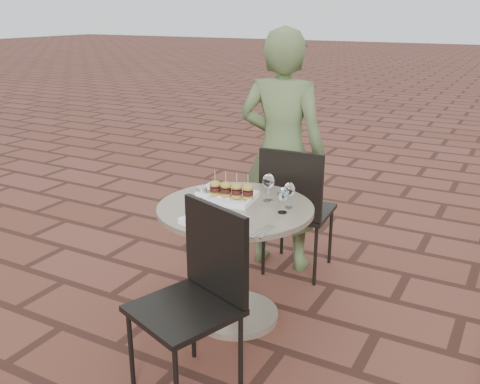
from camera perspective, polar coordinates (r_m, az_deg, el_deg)
The scene contains 13 objects.
ground at distance 3.58m, azimuth 1.13°, elevation -11.27°, with size 60.00×60.00×0.00m, color #582D22.
cafe_table at distance 3.15m, azimuth -0.48°, elevation -5.70°, with size 0.90×0.90×0.73m.
chair_far at distance 3.68m, azimuth 5.88°, elevation -1.03°, with size 0.47×0.47×0.93m.
chair_near at distance 2.60m, azimuth -4.38°, elevation -9.88°, with size 0.56×0.56×0.93m.
diner at distance 3.76m, azimuth 4.48°, elevation 4.24°, with size 0.62×0.41×1.70m, color #4E6236.
plate_salmon at distance 3.27m, azimuth -2.25°, elevation 0.15°, with size 0.25×0.25×0.06m.
plate_sliders at distance 3.14m, azimuth -0.93°, elevation -0.17°, with size 0.30×0.30×0.17m.
plate_tuna at distance 2.82m, azimuth -2.83°, elevation -3.01°, with size 0.32×0.32×0.03m.
wine_glass_right at distance 2.94m, azimuth 4.58°, elevation -0.31°, with size 0.06×0.06×0.15m.
wine_glass_mid at distance 3.11m, azimuth 3.06°, elevation 1.08°, with size 0.07×0.07×0.16m.
wine_glass_far at distance 3.01m, azimuth 5.28°, elevation 0.21°, with size 0.06×0.06×0.15m.
steel_ramekin at distance 3.24m, azimuth -4.12°, elevation 0.12°, with size 0.07×0.07×0.05m, color silver.
cutlery_set at distance 2.72m, azimuth 2.46°, elevation -4.21°, with size 0.09×0.20×0.00m, color silver, non-canonical shape.
Camera 1 is at (1.42, -2.75, 1.79)m, focal length 40.00 mm.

